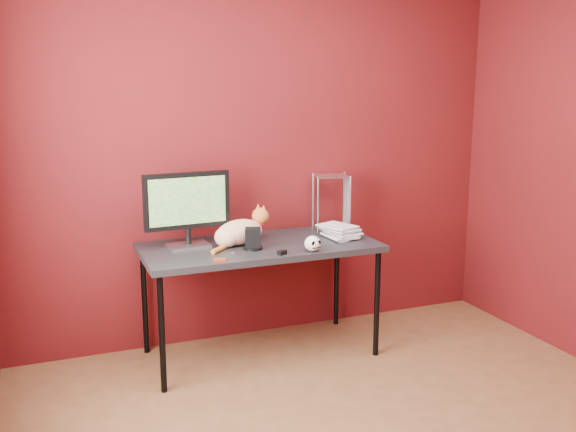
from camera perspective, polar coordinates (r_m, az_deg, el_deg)
name	(u,v)px	position (r m, az deg, el deg)	size (l,w,h in m)	color
room	(395,158)	(2.82, 9.47, 5.07)	(3.52, 3.52, 2.61)	brown
desk	(260,252)	(4.13, -2.53, -3.19)	(1.50, 0.70, 0.75)	black
monitor	(187,206)	(4.03, -8.95, 0.90)	(0.55, 0.19, 0.47)	#B1B2B6
cat	(240,232)	(4.10, -4.28, -1.40)	(0.45, 0.33, 0.24)	orange
skull_mug	(313,243)	(3.93, 2.21, -2.46)	(0.10, 0.10, 0.10)	white
speaker	(253,239)	(3.98, -3.13, -2.09)	(0.12, 0.12, 0.13)	black
book_stack	(330,167)	(4.17, 3.76, 4.38)	(0.25, 0.29, 0.96)	beige
wire_rack	(331,202)	(4.49, 3.87, 1.24)	(0.26, 0.23, 0.39)	#B1B2B6
pocket_knife	(220,260)	(3.75, -6.09, -3.90)	(0.07, 0.02, 0.01)	#A4260C
black_gadget	(282,253)	(3.86, -0.54, -3.27)	(0.05, 0.03, 0.03)	black
washer	(233,253)	(3.91, -4.87, -3.28)	(0.04, 0.04, 0.00)	#B1B2B6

